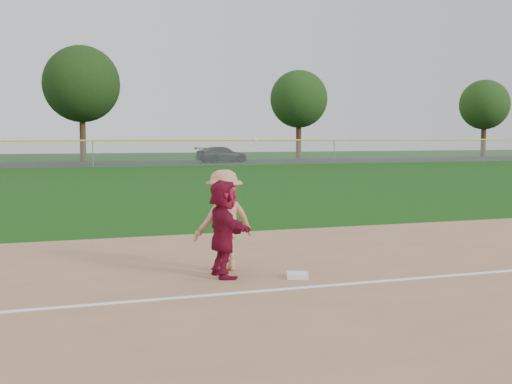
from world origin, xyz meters
name	(u,v)px	position (x,y,z in m)	size (l,w,h in m)	color
ground	(285,278)	(0.00, 0.00, 0.00)	(160.00, 160.00, 0.00)	#12410C
foul_line	(304,287)	(0.00, -0.80, 0.03)	(60.00, 0.10, 0.01)	white
parking_asphalt	(88,164)	(0.00, 46.00, 0.01)	(120.00, 10.00, 0.01)	black
first_base	(297,275)	(0.17, -0.12, 0.06)	(0.35, 0.35, 0.08)	white
base_runner	(223,229)	(-0.96, 0.33, 0.82)	(1.49, 0.47, 1.61)	maroon
car_right	(222,154)	(11.57, 45.35, 0.70)	(1.94, 4.76, 1.38)	black
first_base_play	(224,220)	(-0.80, 0.82, 0.89)	(1.25, 1.02, 2.29)	#ABABAE
outfield_fence	(93,141)	(0.00, 40.00, 1.96)	(110.00, 0.12, 110.00)	#999EA0
tree_2	(82,84)	(0.00, 51.50, 7.06)	(7.00, 7.00, 10.58)	#382714
tree_3	(299,99)	(22.00, 52.80, 6.16)	(6.00, 6.00, 9.19)	#382114
tree_4	(484,105)	(44.00, 51.20, 5.85)	(5.60, 5.60, 8.67)	#362013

